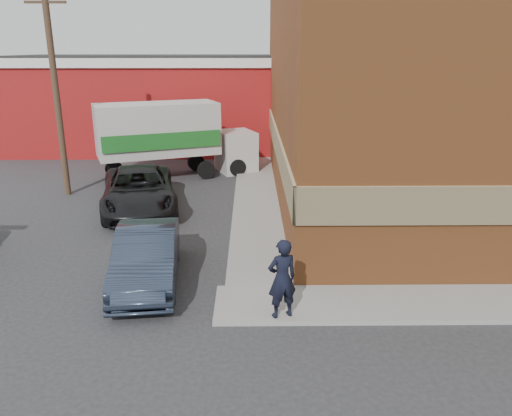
% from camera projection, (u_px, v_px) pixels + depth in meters
% --- Properties ---
extents(ground, '(90.00, 90.00, 0.00)m').
position_uv_depth(ground, '(237.00, 290.00, 13.02)').
color(ground, '#28282B').
rests_on(ground, ground).
extents(brick_building, '(14.25, 18.25, 9.36)m').
position_uv_depth(brick_building, '(450.00, 82.00, 20.24)').
color(brick_building, brown).
rests_on(brick_building, ground).
extents(sidewalk_west, '(1.80, 18.00, 0.12)m').
position_uv_depth(sidewalk_west, '(256.00, 192.00, 21.57)').
color(sidewalk_west, gray).
rests_on(sidewalk_west, ground).
extents(warehouse, '(16.30, 8.30, 5.60)m').
position_uv_depth(warehouse, '(148.00, 102.00, 31.13)').
color(warehouse, maroon).
rests_on(warehouse, ground).
extents(utility_pole, '(2.00, 0.26, 9.00)m').
position_uv_depth(utility_pole, '(55.00, 81.00, 20.05)').
color(utility_pole, '#4D3526').
rests_on(utility_pole, ground).
extents(man, '(0.80, 0.66, 1.89)m').
position_uv_depth(man, '(282.00, 279.00, 11.23)').
color(man, black).
rests_on(man, sidewalk_south).
extents(sedan, '(2.04, 4.65, 1.49)m').
position_uv_depth(sedan, '(147.00, 256.00, 13.24)').
color(sedan, '#283143').
rests_on(sedan, ground).
extents(suv_a, '(3.86, 6.24, 1.61)m').
position_uv_depth(suv_a, '(139.00, 190.00, 19.16)').
color(suv_a, black).
rests_on(suv_a, ground).
extents(box_truck, '(7.54, 4.62, 3.58)m').
position_uv_depth(box_truck, '(173.00, 135.00, 23.79)').
color(box_truck, '#BBBBB7').
rests_on(box_truck, ground).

